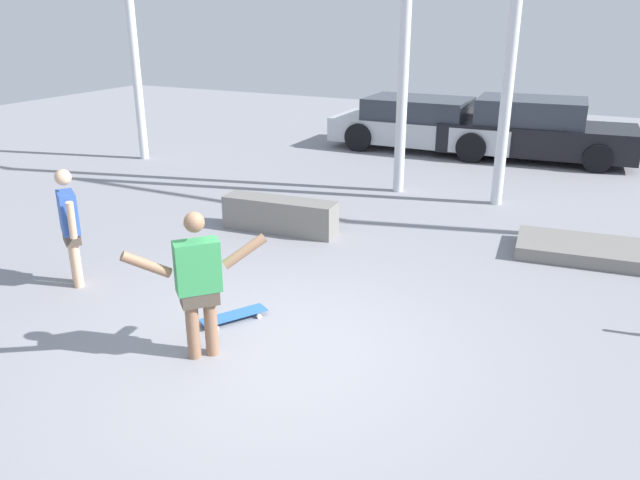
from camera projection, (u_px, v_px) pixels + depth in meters
name	position (u px, v px, depth m)	size (l,w,h in m)	color
ground_plane	(280.00, 351.00, 6.52)	(36.00, 36.00, 0.00)	gray
skateboarder	(198.00, 280.00, 6.15)	(1.04, 1.12, 1.55)	#8C664C
skateboard	(234.00, 315.00, 7.13)	(0.58, 0.78, 0.08)	#2D66B2
grind_box	(280.00, 215.00, 9.94)	(1.84, 0.46, 0.53)	slate
manual_pad	(614.00, 253.00, 8.85)	(2.64, 1.06, 0.19)	slate
parked_car_silver	(422.00, 124.00, 15.63)	(4.55, 2.03, 1.28)	#B7BABF
parked_car_black	(534.00, 130.00, 14.63)	(4.50, 2.25, 1.41)	black
bystander	(70.00, 224.00, 7.80)	(0.62, 0.48, 1.53)	#DBAD89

